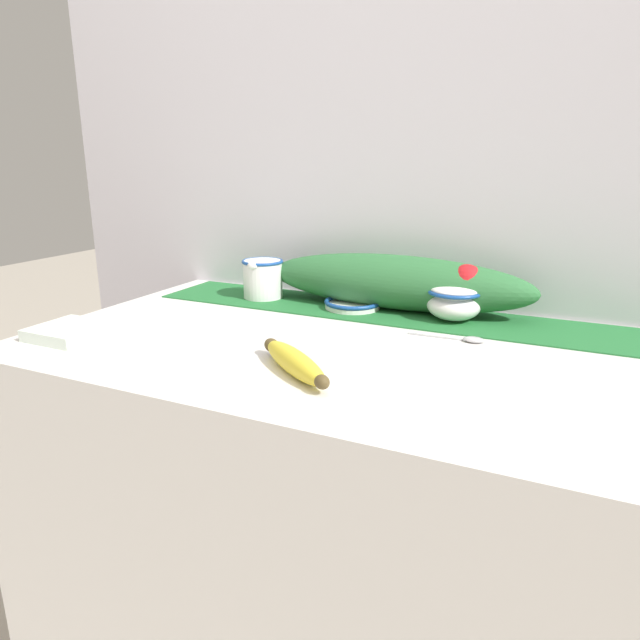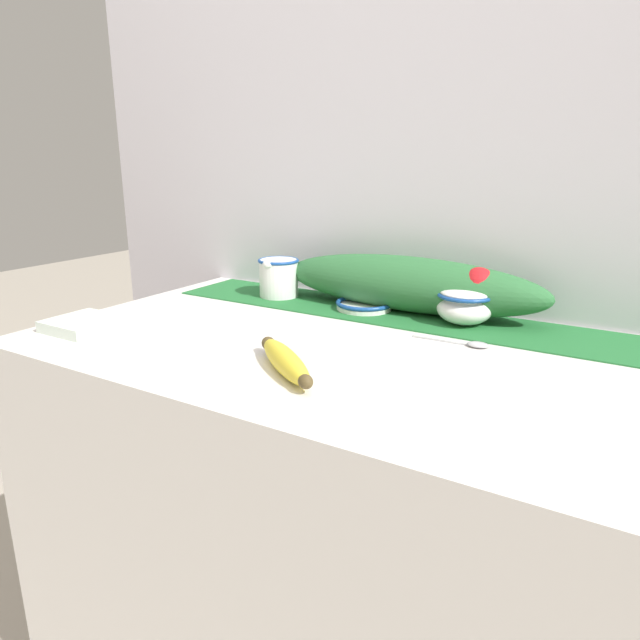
{
  "view_description": "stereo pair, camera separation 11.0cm",
  "coord_description": "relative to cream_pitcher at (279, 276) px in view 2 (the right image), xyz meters",
  "views": [
    {
      "loc": [
        0.4,
        -0.98,
        1.29
      ],
      "look_at": [
        -0.05,
        -0.03,
        0.98
      ],
      "focal_mm": 32.0,
      "sensor_mm": 36.0,
      "label": 1
    },
    {
      "loc": [
        0.5,
        -0.93,
        1.29
      ],
      "look_at": [
        -0.05,
        -0.03,
        0.98
      ],
      "focal_mm": 32.0,
      "sensor_mm": 36.0,
      "label": 2
    }
  ],
  "objects": [
    {
      "name": "countertop",
      "position": [
        0.34,
        -0.25,
        -0.52
      ],
      "size": [
        1.27,
        0.73,
        0.93
      ],
      "primitive_type": "cube",
      "color": "silver",
      "rests_on": "ground_plane"
    },
    {
      "name": "back_wall",
      "position": [
        0.34,
        0.13,
        0.21
      ],
      "size": [
        2.07,
        0.04,
        2.4
      ],
      "primitive_type": "cube",
      "color": "silver",
      "rests_on": "ground_plane"
    },
    {
      "name": "table_runner",
      "position": [
        0.34,
        -0.0,
        -0.05
      ],
      "size": [
        1.17,
        0.21,
        0.0
      ],
      "primitive_type": "cube",
      "color": "#236B33",
      "rests_on": "countertop"
    },
    {
      "name": "cream_pitcher",
      "position": [
        0.0,
        0.0,
        0.0
      ],
      "size": [
        0.11,
        0.12,
        0.1
      ],
      "color": "white",
      "rests_on": "countertop"
    },
    {
      "name": "sugar_bowl",
      "position": [
        0.49,
        -0.0,
        -0.01
      ],
      "size": [
        0.12,
        0.12,
        0.1
      ],
      "color": "white",
      "rests_on": "countertop"
    },
    {
      "name": "small_dish",
      "position": [
        0.25,
        -0.0,
        -0.04
      ],
      "size": [
        0.14,
        0.14,
        0.02
      ],
      "color": "white",
      "rests_on": "countertop"
    },
    {
      "name": "banana",
      "position": [
        0.32,
        -0.44,
        -0.03
      ],
      "size": [
        0.2,
        0.16,
        0.04
      ],
      "rotation": [
        0.0,
        0.0,
        -0.65
      ],
      "color": "yellow",
      "rests_on": "countertop"
    },
    {
      "name": "spoon",
      "position": [
        0.55,
        -0.13,
        -0.05
      ],
      "size": [
        0.16,
        0.03,
        0.01
      ],
      "rotation": [
        0.0,
        0.0,
        0.03
      ],
      "color": "#B7B7BC",
      "rests_on": "countertop"
    },
    {
      "name": "napkin_stack",
      "position": [
        -0.19,
        -0.45,
        -0.04
      ],
      "size": [
        0.13,
        0.13,
        0.02
      ],
      "primitive_type": "cube",
      "rotation": [
        0.0,
        0.0,
        0.0
      ],
      "color": "silver",
      "rests_on": "countertop"
    },
    {
      "name": "poinsettia_garland",
      "position": [
        0.34,
        0.04,
        0.01
      ],
      "size": [
        0.65,
        0.14,
        0.13
      ],
      "color": "#2D6B38",
      "rests_on": "countertop"
    }
  ]
}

